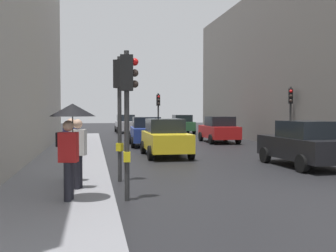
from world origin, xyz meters
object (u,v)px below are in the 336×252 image
at_px(traffic_light_near_left, 128,98).
at_px(traffic_light_far_median, 158,107).
at_px(car_silver_hatchback, 126,124).
at_px(car_green_estate, 182,124).
at_px(pedestrian_with_grey_backpack, 70,146).
at_px(car_dark_suv, 304,144).
at_px(pedestrian_with_umbrella, 71,124).
at_px(traffic_light_mid_street, 291,106).
at_px(car_red_sedan, 219,130).
at_px(pedestrian_with_black_backpack, 76,149).
at_px(traffic_light_near_right, 120,96).
at_px(car_blue_van, 146,131).
at_px(car_yellow_taxi, 165,138).

xyz_separation_m(traffic_light_near_left, traffic_light_far_median, (4.09, 20.17, -0.06)).
bearing_deg(car_silver_hatchback, car_green_estate, -24.75).
bearing_deg(pedestrian_with_grey_backpack, traffic_light_far_median, 73.04).
xyz_separation_m(car_dark_suv, pedestrian_with_umbrella, (-8.38, -4.79, 0.96)).
distance_m(traffic_light_mid_street, car_green_estate, 16.21).
relative_size(traffic_light_near_left, car_red_sedan, 0.84).
height_order(traffic_light_near_left, traffic_light_far_median, traffic_light_near_left).
distance_m(traffic_light_mid_street, car_red_sedan, 5.83).
height_order(traffic_light_mid_street, car_silver_hatchback, traffic_light_mid_street).
bearing_deg(car_silver_hatchback, pedestrian_with_black_backpack, -97.24).
relative_size(car_green_estate, pedestrian_with_umbrella, 1.99).
xyz_separation_m(traffic_light_near_right, car_blue_van, (2.41, 11.95, -1.72)).
bearing_deg(car_blue_van, traffic_light_near_right, -101.40).
bearing_deg(car_silver_hatchback, pedestrian_with_grey_backpack, -97.97).
relative_size(traffic_light_near_right, car_silver_hatchback, 0.89).
xyz_separation_m(car_red_sedan, car_blue_van, (-5.13, -1.46, 0.00)).
relative_size(traffic_light_near_right, car_red_sedan, 0.89).
height_order(car_dark_suv, car_blue_van, same).
xyz_separation_m(car_yellow_taxi, car_blue_van, (-0.13, 5.70, 0.00)).
height_order(car_blue_van, pedestrian_with_grey_backpack, pedestrian_with_grey_backpack).
relative_size(traffic_light_near_left, pedestrian_with_umbrella, 1.66).
height_order(car_blue_van, pedestrian_with_umbrella, pedestrian_with_umbrella).
bearing_deg(car_blue_van, pedestrian_with_black_backpack, -105.04).
xyz_separation_m(traffic_light_near_left, traffic_light_mid_street, (10.04, 10.92, -0.05)).
bearing_deg(car_blue_van, pedestrian_with_grey_backpack, -107.16).
bearing_deg(traffic_light_near_left, traffic_light_near_right, 90.08).
distance_m(traffic_light_near_right, car_dark_suv, 7.53).
relative_size(traffic_light_near_left, car_blue_van, 0.83).
xyz_separation_m(car_silver_hatchback, pedestrian_with_umbrella, (-3.63, -29.62, 0.96)).
xyz_separation_m(car_yellow_taxi, pedestrian_with_black_backpack, (-3.77, -7.87, 0.29)).
distance_m(car_yellow_taxi, car_dark_suv, 6.37).
height_order(traffic_light_far_median, car_red_sedan, traffic_light_far_median).
distance_m(traffic_light_near_left, car_green_estate, 27.90).
xyz_separation_m(car_green_estate, car_silver_hatchback, (-5.09, 2.35, 0.00)).
bearing_deg(pedestrian_with_grey_backpack, car_green_estate, 70.29).
height_order(traffic_light_near_left, traffic_light_mid_street, traffic_light_near_left).
bearing_deg(pedestrian_with_umbrella, pedestrian_with_black_backpack, 88.30).
height_order(traffic_light_near_left, car_blue_van, traffic_light_near_left).
xyz_separation_m(traffic_light_near_left, pedestrian_with_black_backpack, (-1.24, 0.93, -1.29)).
xyz_separation_m(traffic_light_near_left, car_yellow_taxi, (2.53, 8.80, -1.57)).
distance_m(traffic_light_near_left, car_yellow_taxi, 9.30).
relative_size(traffic_light_far_median, pedestrian_with_umbrella, 1.62).
bearing_deg(pedestrian_with_grey_backpack, traffic_light_near_right, 21.20).
height_order(traffic_light_far_median, car_silver_hatchback, traffic_light_far_median).
bearing_deg(pedestrian_with_black_backpack, car_dark_suv, 22.33).
bearing_deg(car_yellow_taxi, pedestrian_with_grey_backpack, -120.36).
relative_size(pedestrian_with_grey_backpack, pedestrian_with_black_backpack, 1.00).
bearing_deg(pedestrian_with_umbrella, car_dark_suv, 29.75).
xyz_separation_m(traffic_light_far_median, pedestrian_with_black_backpack, (-5.32, -19.23, -1.23)).
bearing_deg(traffic_light_mid_street, car_dark_suv, -114.12).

